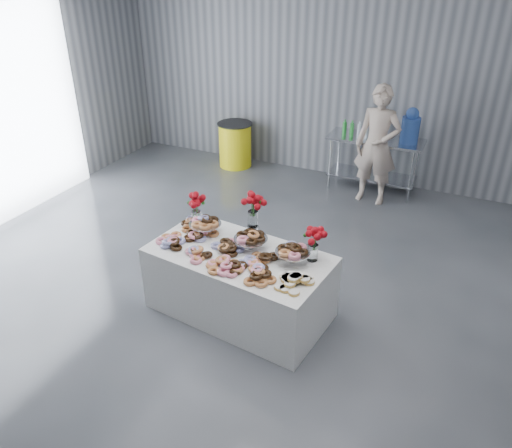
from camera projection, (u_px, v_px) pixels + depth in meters
The scene contains 16 objects.
ground at pixel (215, 324), 5.37m from camera, with size 9.00×9.00×0.00m, color #35373C.
room_walls at pixel (178, 69), 4.25m from camera, with size 8.04×9.04×4.02m.
display_table at pixel (240, 283), 5.38m from camera, with size 1.90×1.00×0.75m, color white.
prep_table at pixel (374, 155), 8.06m from camera, with size 1.50×0.60×0.90m.
donut_mounds at pixel (237, 252), 5.14m from camera, with size 1.80×0.80×0.09m, color #C48247, non-canonical shape.
cake_stand_left at pixel (205, 223), 5.50m from camera, with size 0.36×0.36×0.17m.
cake_stand_mid at pixel (251, 237), 5.22m from camera, with size 0.36×0.36×0.17m.
cake_stand_right at pixel (293, 251), 4.99m from camera, with size 0.36×0.36×0.17m.
danish_pile at pixel (296, 278), 4.72m from camera, with size 0.48×0.48×0.11m, color white, non-canonical shape.
bouquet_left at pixel (196, 202), 5.59m from camera, with size 0.26×0.26×0.42m.
bouquet_right at pixel (314, 235), 4.96m from camera, with size 0.26×0.26×0.42m.
bouquet_center at pixel (253, 207), 5.30m from camera, with size 0.26×0.26×0.57m.
water_jug at pixel (410, 127), 7.62m from camera, with size 0.28×0.28×0.55m.
drink_bottles at pixel (356, 129), 7.90m from camera, with size 0.54×0.08×0.27m, color #268C33, non-canonical shape.
person at pixel (377, 146), 7.58m from camera, with size 0.67×0.44×1.84m, color #CC8C93.
trash_barrel at pixel (235, 145), 9.10m from camera, with size 0.63×0.63×0.81m.
Camera 1 is at (2.17, -3.60, 3.54)m, focal length 35.00 mm.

